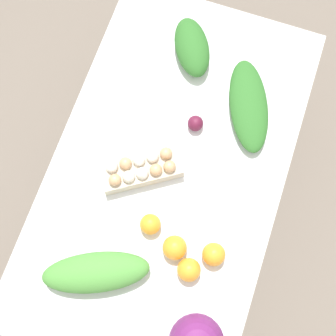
% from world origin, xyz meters
% --- Properties ---
extents(ground_plane, '(8.00, 8.00, 0.00)m').
position_xyz_m(ground_plane, '(0.00, 0.00, 0.00)').
color(ground_plane, '#70665B').
extents(dining_table, '(1.44, 0.83, 0.72)m').
position_xyz_m(dining_table, '(0.00, 0.00, 0.63)').
color(dining_table, silver).
rests_on(dining_table, ground_plane).
extents(egg_carton, '(0.25, 0.30, 0.09)m').
position_xyz_m(egg_carton, '(0.04, -0.09, 0.77)').
color(egg_carton, beige).
rests_on(egg_carton, dining_table).
extents(greens_bunch_kale, '(0.28, 0.24, 0.09)m').
position_xyz_m(greens_bunch_kale, '(-0.48, -0.07, 0.77)').
color(greens_bunch_kale, '#2D6B28').
rests_on(greens_bunch_kale, dining_table).
extents(greens_bunch_chard, '(0.27, 0.38, 0.10)m').
position_xyz_m(greens_bunch_chard, '(0.43, -0.11, 0.77)').
color(greens_bunch_chard, '#4C933D').
rests_on(greens_bunch_chard, dining_table).
extents(greens_bunch_beet_tops, '(0.40, 0.27, 0.07)m').
position_xyz_m(greens_bunch_beet_tops, '(-0.32, 0.21, 0.76)').
color(greens_bunch_beet_tops, '#2D6B28').
rests_on(greens_bunch_beet_tops, dining_table).
extents(beet_root, '(0.06, 0.06, 0.06)m').
position_xyz_m(beet_root, '(-0.19, 0.04, 0.75)').
color(beet_root, '#5B1933').
rests_on(beet_root, dining_table).
extents(orange_0, '(0.08, 0.08, 0.08)m').
position_xyz_m(orange_0, '(0.26, 0.11, 0.76)').
color(orange_0, orange).
rests_on(orange_0, dining_table).
extents(orange_1, '(0.08, 0.08, 0.08)m').
position_xyz_m(orange_1, '(0.32, 0.18, 0.76)').
color(orange_1, orange).
rests_on(orange_1, dining_table).
extents(orange_2, '(0.07, 0.07, 0.07)m').
position_xyz_m(orange_2, '(0.22, 0.01, 0.76)').
color(orange_2, orange).
rests_on(orange_2, dining_table).
extents(orange_3, '(0.08, 0.08, 0.08)m').
position_xyz_m(orange_3, '(0.24, 0.25, 0.76)').
color(orange_3, orange).
rests_on(orange_3, dining_table).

